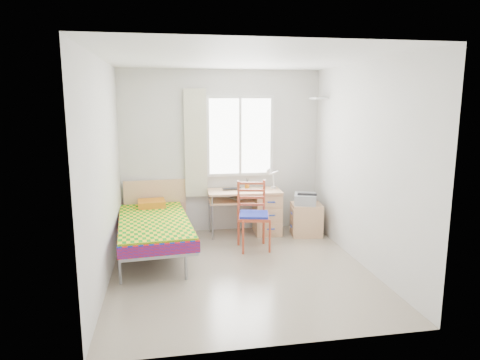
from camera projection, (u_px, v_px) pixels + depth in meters
name	position (u px, v px, depth m)	size (l,w,h in m)	color
floor	(240.00, 269.00, 5.44)	(3.50, 3.50, 0.00)	#BCAD93
ceiling	(240.00, 58.00, 4.96)	(3.50, 3.50, 0.00)	white
wall_back	(222.00, 152.00, 6.90)	(3.20, 3.20, 0.00)	silver
wall_left	(104.00, 173.00, 4.93)	(3.50, 3.50, 0.00)	silver
wall_right	(363.00, 165.00, 5.47)	(3.50, 3.50, 0.00)	silver
window	(240.00, 136.00, 6.88)	(1.10, 0.04, 1.30)	white
curtain	(196.00, 144.00, 6.73)	(0.35, 0.05, 1.70)	beige
floating_shelf	(319.00, 98.00, 6.65)	(0.20, 0.32, 0.03)	white
bed	(154.00, 224.00, 5.95)	(1.11, 2.10, 0.88)	gray
desk	(263.00, 210.00, 6.86)	(1.17, 0.58, 0.72)	tan
chair	(254.00, 211.00, 6.15)	(0.50, 0.50, 0.98)	#AF3D21
cabinet	(306.00, 219.00, 6.80)	(0.52, 0.48, 0.51)	tan
printer	(305.00, 199.00, 6.74)	(0.44, 0.47, 0.17)	#A0A3A8
laptop	(233.00, 189.00, 6.76)	(0.31, 0.20, 0.02)	black
pen_cup	(247.00, 186.00, 6.89)	(0.07, 0.07, 0.09)	orange
task_lamp	(272.00, 176.00, 6.74)	(0.21, 0.30, 0.35)	white
book	(232.00, 199.00, 6.74)	(0.16, 0.23, 0.02)	gray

